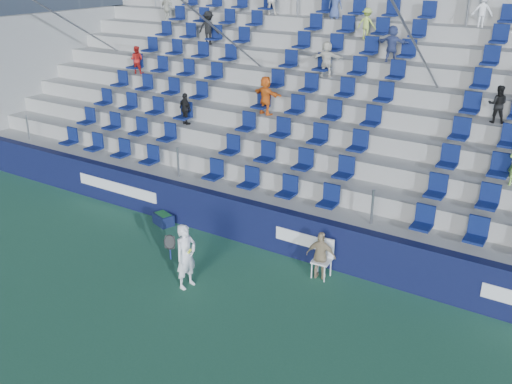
% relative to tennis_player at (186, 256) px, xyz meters
% --- Properties ---
extents(ground, '(70.00, 70.00, 0.00)m').
position_rel_tennis_player_xyz_m(ground, '(0.26, -0.49, -0.80)').
color(ground, '#2C6749').
rests_on(ground, ground).
extents(sponsor_wall, '(24.00, 0.32, 1.20)m').
position_rel_tennis_player_xyz_m(sponsor_wall, '(0.26, 2.66, -0.20)').
color(sponsor_wall, '#10143B').
rests_on(sponsor_wall, ground).
extents(grandstand, '(24.00, 8.17, 6.63)m').
position_rel_tennis_player_xyz_m(grandstand, '(0.26, 7.75, 1.34)').
color(grandstand, gray).
rests_on(grandstand, ground).
extents(tennis_player, '(0.69, 0.65, 1.59)m').
position_rel_tennis_player_xyz_m(tennis_player, '(0.00, 0.00, 0.00)').
color(tennis_player, white).
rests_on(tennis_player, ground).
extents(line_judge_chair, '(0.46, 0.47, 0.97)m').
position_rel_tennis_player_xyz_m(line_judge_chair, '(2.48, 2.16, -0.25)').
color(line_judge_chair, white).
rests_on(line_judge_chair, ground).
extents(line_judge, '(0.76, 0.44, 1.22)m').
position_rel_tennis_player_xyz_m(line_judge, '(2.48, 2.01, -0.19)').
color(line_judge, tan).
rests_on(line_judge, ground).
extents(ball_bin, '(0.70, 0.57, 0.34)m').
position_rel_tennis_player_xyz_m(ball_bin, '(-2.69, 2.26, -0.61)').
color(ball_bin, '#10193D').
rests_on(ball_bin, ground).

